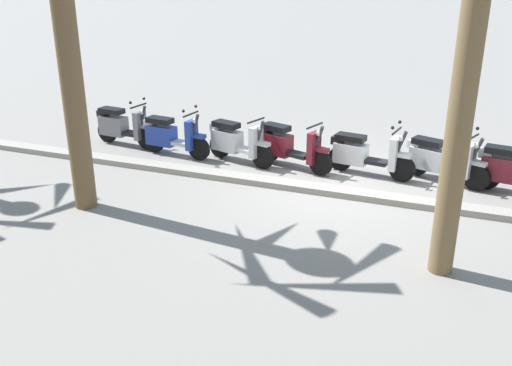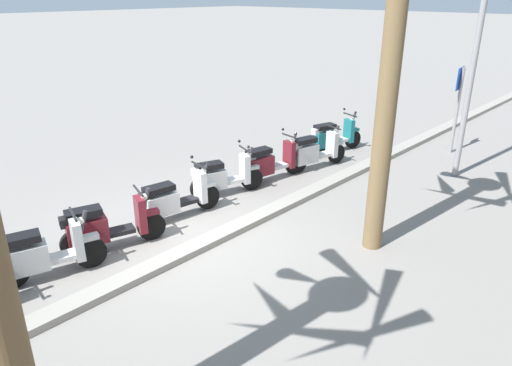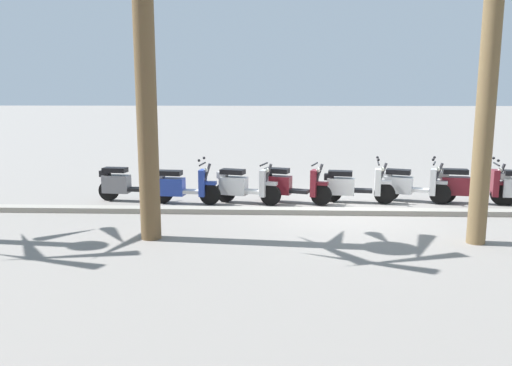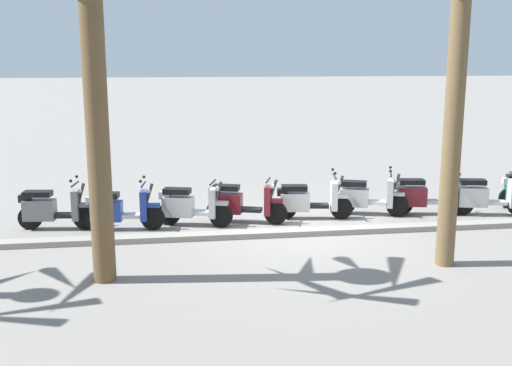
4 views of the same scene
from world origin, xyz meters
name	(u,v)px [view 3 (image 3 of 4)]	position (x,y,z in m)	size (l,w,h in m)	color
ground_plane	(344,211)	(0.00, 0.00, 0.00)	(200.00, 200.00, 0.00)	gray
curb_strip	(346,211)	(0.00, 0.31, 0.06)	(60.00, 0.36, 0.12)	gray
scooter_maroon_mid_front	(467,185)	(-3.19, -0.95, 0.46)	(1.83, 0.66, 1.17)	black
scooter_silver_far_back	(409,184)	(-1.80, -1.13, 0.45)	(1.68, 0.83, 1.17)	black
scooter_white_gap_after_mid	(352,185)	(-0.33, -0.95, 0.44)	(1.83, 0.63, 1.17)	black
scooter_maroon_last_in_row	(289,185)	(1.28, -0.84, 0.46)	(1.81, 0.81, 1.04)	black
scooter_silver_second_in_line	(243,185)	(2.44, -0.75, 0.46)	(1.68, 0.75, 1.04)	black
scooter_blue_mid_centre	(181,186)	(3.99, -0.64, 0.45)	(1.75, 0.57, 1.17)	black
scooter_grey_tail_end	(126,183)	(5.46, -0.89, 0.46)	(1.73, 0.58, 1.17)	black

